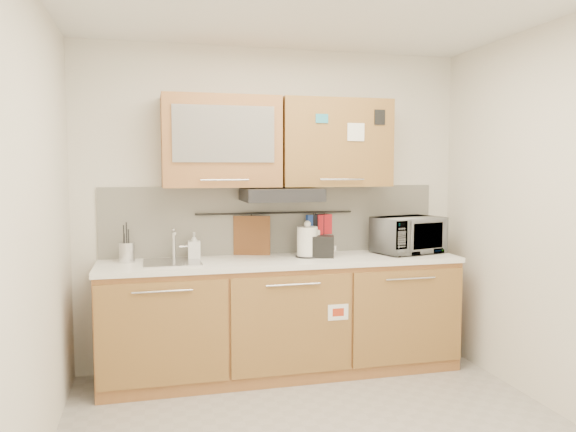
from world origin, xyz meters
TOP-DOWN VIEW (x-y plane):
  - wall_back at (0.00, 1.50)m, footprint 3.20×0.00m
  - wall_left at (-1.60, 0.00)m, footprint 0.00×3.00m
  - wall_right at (1.60, 0.00)m, footprint 0.00×3.00m
  - base_cabinet at (0.00, 1.19)m, footprint 2.80×0.64m
  - countertop at (0.00, 1.19)m, footprint 2.82×0.62m
  - backsplash at (0.00, 1.49)m, footprint 2.80×0.02m
  - upper_cabinets at (-0.00, 1.32)m, footprint 1.82×0.37m
  - range_hood at (0.00, 1.25)m, footprint 0.60×0.46m
  - sink at (-0.85, 1.21)m, footprint 0.42×0.40m
  - utensil_rail at (0.00, 1.45)m, footprint 1.30×0.02m
  - utensil_crock at (-1.18, 1.31)m, footprint 0.12×0.12m
  - kettle at (0.21, 1.23)m, footprint 0.22×0.21m
  - toaster at (0.30, 1.19)m, footprint 0.25×0.19m
  - microwave at (1.09, 1.23)m, footprint 0.62×0.50m
  - soap_bottle at (-0.68, 1.35)m, footprint 0.10×0.10m
  - cutting_board at (-0.20, 1.44)m, footprint 0.29×0.11m
  - oven_mitt at (0.32, 1.44)m, footprint 0.14×0.07m
  - dark_pouch at (0.34, 1.44)m, footprint 0.14×0.05m
  - pot_holder at (0.42, 1.44)m, footprint 0.14×0.05m

SIDE VIEW (x-z plane):
  - base_cabinet at x=0.00m, z-range -0.03..0.85m
  - countertop at x=0.00m, z-range 0.88..0.92m
  - sink at x=-0.85m, z-range 0.79..1.05m
  - utensil_crock at x=-1.18m, z-range 0.85..1.15m
  - toaster at x=0.30m, z-range 0.92..1.09m
  - soap_bottle at x=-0.68m, z-range 0.92..1.13m
  - kettle at x=0.21m, z-range 0.89..1.18m
  - cutting_board at x=-0.20m, z-range 0.87..1.24m
  - microwave at x=1.09m, z-range 0.92..1.22m
  - oven_mitt at x=0.32m, z-range 1.01..1.24m
  - dark_pouch at x=0.34m, z-range 1.03..1.24m
  - pot_holder at x=0.42m, z-range 1.07..1.24m
  - backsplash at x=0.00m, z-range 0.92..1.48m
  - utensil_rail at x=0.00m, z-range 1.25..1.27m
  - wall_left at x=-1.60m, z-range -0.20..2.80m
  - wall_right at x=1.60m, z-range -0.20..2.80m
  - wall_back at x=0.00m, z-range -0.30..2.90m
  - range_hood at x=0.00m, z-range 1.37..1.47m
  - upper_cabinets at x=0.00m, z-range 1.48..2.18m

